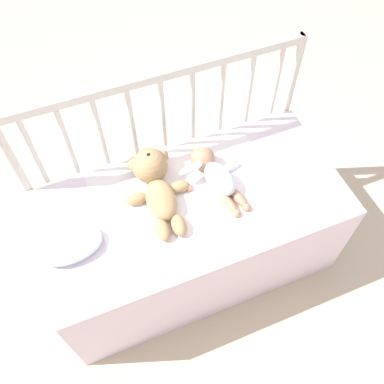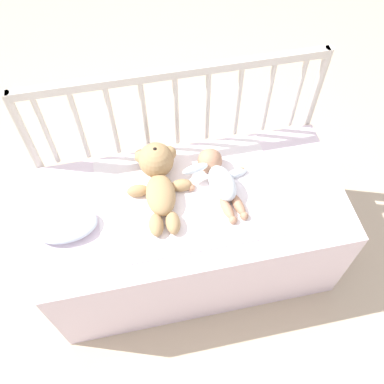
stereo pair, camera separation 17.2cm
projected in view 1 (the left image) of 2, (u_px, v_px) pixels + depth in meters
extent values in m
plane|color=#C6B293|center=(193.00, 258.00, 2.21)|extent=(12.00, 12.00, 0.00)
cube|color=silver|center=(193.00, 233.00, 1.99)|extent=(1.28, 0.62, 0.54)
cylinder|color=beige|center=(32.00, 195.00, 1.86)|extent=(0.04, 0.04, 0.95)
cylinder|color=beige|center=(283.00, 116.00, 2.12)|extent=(0.04, 0.04, 0.95)
cube|color=beige|center=(160.00, 76.00, 1.61)|extent=(1.24, 0.03, 0.04)
cylinder|color=beige|center=(34.00, 153.00, 1.67)|extent=(0.02, 0.02, 0.38)
cylinder|color=beige|center=(68.00, 143.00, 1.70)|extent=(0.02, 0.02, 0.38)
cylinder|color=beige|center=(100.00, 133.00, 1.72)|extent=(0.02, 0.02, 0.38)
cylinder|color=beige|center=(132.00, 124.00, 1.75)|extent=(0.02, 0.02, 0.38)
cylinder|color=beige|center=(163.00, 115.00, 1.78)|extent=(0.02, 0.02, 0.38)
cylinder|color=beige|center=(193.00, 106.00, 1.81)|extent=(0.02, 0.02, 0.38)
cylinder|color=beige|center=(221.00, 98.00, 1.84)|extent=(0.02, 0.02, 0.38)
cylinder|color=beige|center=(249.00, 90.00, 1.86)|extent=(0.02, 0.02, 0.38)
cylinder|color=beige|center=(277.00, 82.00, 1.89)|extent=(0.02, 0.02, 0.38)
cube|color=white|center=(187.00, 197.00, 1.78)|extent=(0.75, 0.52, 0.01)
ellipsoid|color=tan|center=(161.00, 199.00, 1.72)|extent=(0.13, 0.21, 0.09)
sphere|color=tan|center=(150.00, 166.00, 1.78)|extent=(0.15, 0.15, 0.15)
sphere|color=beige|center=(149.00, 159.00, 1.74)|extent=(0.06, 0.06, 0.06)
sphere|color=black|center=(149.00, 155.00, 1.72)|extent=(0.02, 0.02, 0.02)
sphere|color=tan|center=(134.00, 164.00, 1.78)|extent=(0.06, 0.06, 0.06)
sphere|color=tan|center=(162.00, 157.00, 1.80)|extent=(0.06, 0.06, 0.06)
ellipsoid|color=tan|center=(137.00, 199.00, 1.74)|extent=(0.09, 0.06, 0.05)
ellipsoid|color=tan|center=(179.00, 187.00, 1.77)|extent=(0.09, 0.06, 0.05)
ellipsoid|color=tan|center=(163.00, 230.00, 1.66)|extent=(0.06, 0.10, 0.06)
ellipsoid|color=tan|center=(179.00, 225.00, 1.67)|extent=(0.06, 0.10, 0.06)
ellipsoid|color=white|center=(219.00, 179.00, 1.77)|extent=(0.13, 0.19, 0.10)
sphere|color=tan|center=(203.00, 159.00, 1.83)|extent=(0.11, 0.11, 0.11)
ellipsoid|color=white|center=(191.00, 169.00, 1.76)|extent=(0.12, 0.06, 0.04)
ellipsoid|color=white|center=(229.00, 168.00, 1.84)|extent=(0.12, 0.06, 0.04)
sphere|color=tan|center=(189.00, 188.00, 1.78)|extent=(0.03, 0.03, 0.03)
sphere|color=tan|center=(235.00, 164.00, 1.85)|extent=(0.03, 0.03, 0.03)
ellipsoid|color=tan|center=(229.00, 203.00, 1.74)|extent=(0.06, 0.12, 0.04)
ellipsoid|color=tan|center=(238.00, 198.00, 1.75)|extent=(0.06, 0.12, 0.04)
sphere|color=tan|center=(237.00, 214.00, 1.71)|extent=(0.03, 0.03, 0.03)
sphere|color=tan|center=(247.00, 208.00, 1.73)|extent=(0.03, 0.03, 0.03)
ellipsoid|color=silver|center=(70.00, 245.00, 1.62)|extent=(0.25, 0.16, 0.06)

